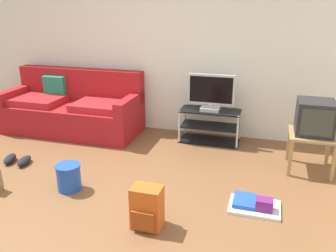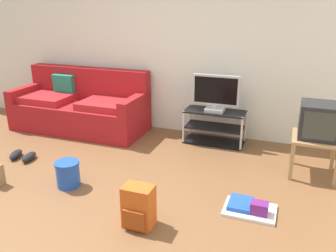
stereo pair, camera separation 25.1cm
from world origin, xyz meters
name	(u,v)px [view 2 (the right image)]	position (x,y,z in m)	size (l,w,h in m)	color
ground_plane	(78,207)	(0.00, 0.00, -0.01)	(9.00, 9.80, 0.02)	brown
wall_back	(166,41)	(0.00, 2.45, 1.35)	(9.00, 0.10, 2.70)	silver
couch	(81,108)	(-1.23, 1.95, 0.34)	(2.06, 0.86, 0.92)	maroon
tv_stand	(214,127)	(0.87, 2.10, 0.23)	(0.84, 0.38, 0.47)	black
flat_tv	(216,94)	(0.87, 2.07, 0.72)	(0.65, 0.22, 0.51)	#B2B2B7
side_table	(315,143)	(2.16, 1.53, 0.38)	(0.51, 0.51, 0.46)	#9E7A4C
crt_tv	(319,120)	(2.16, 1.55, 0.65)	(0.41, 0.43, 0.39)	#232326
backpack	(139,207)	(0.69, -0.07, 0.19)	(0.26, 0.26, 0.39)	#CC561E
cleaning_bucket	(68,173)	(-0.33, 0.32, 0.15)	(0.26, 0.26, 0.28)	blue
sneakers_pair	(22,156)	(-1.30, 0.70, 0.04)	(0.39, 0.29, 0.09)	black
floor_tray	(249,208)	(1.59, 0.49, 0.04)	(0.49, 0.35, 0.14)	silver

